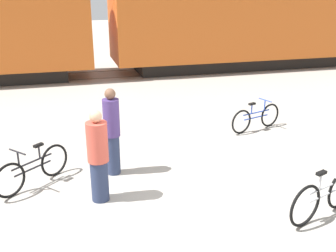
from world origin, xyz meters
TOP-DOWN VIEW (x-y plane):
  - ground_plane at (0.00, 0.00)m, footprint 80.00×80.00m
  - freight_train at (0.00, 11.35)m, footprint 27.02×3.04m
  - rail_near at (0.00, 10.63)m, footprint 39.02×0.07m
  - rail_far at (0.00, 12.07)m, footprint 39.02×0.07m
  - bicycle_black at (-2.45, 1.48)m, footprint 1.34×1.19m
  - bicycle_silver at (2.35, -0.95)m, footprint 1.65×0.63m
  - bicycle_blue at (3.23, 3.23)m, footprint 1.65×0.59m
  - person_in_red at (-1.24, 0.60)m, footprint 0.38×0.38m
  - person_in_purple at (-0.86, 1.62)m, footprint 0.34×0.34m

SIDE VIEW (x-z plane):
  - ground_plane at x=0.00m, z-range 0.00..0.00m
  - rail_near at x=0.00m, z-range 0.00..0.01m
  - rail_far at x=0.00m, z-range 0.00..0.01m
  - bicycle_blue at x=3.23m, z-range -0.06..0.76m
  - bicycle_black at x=-2.45m, z-range -0.06..0.78m
  - bicycle_silver at x=2.35m, z-range -0.07..0.85m
  - person_in_red at x=-1.24m, z-range -0.01..1.72m
  - person_in_purple at x=-0.86m, z-range 0.01..1.84m
  - freight_train at x=0.00m, z-range 0.10..5.22m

